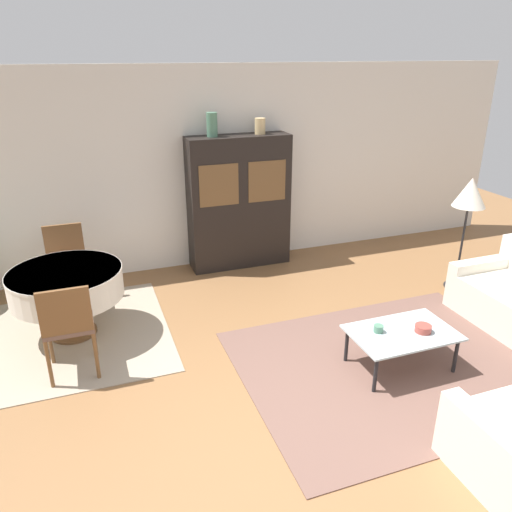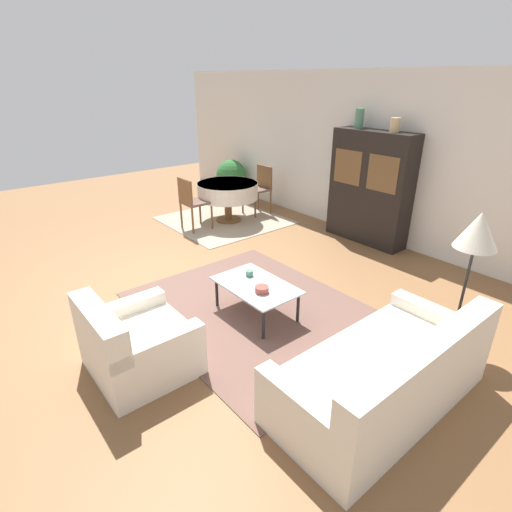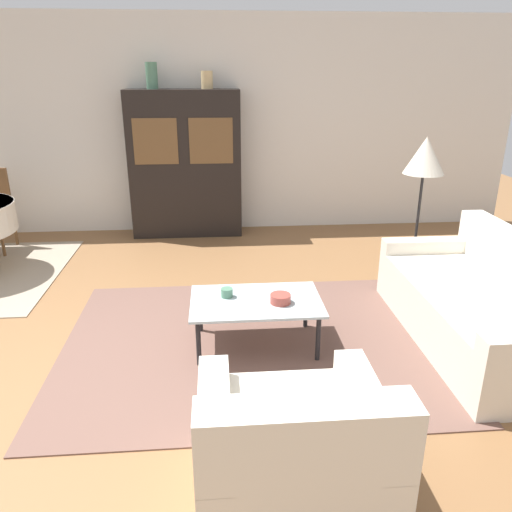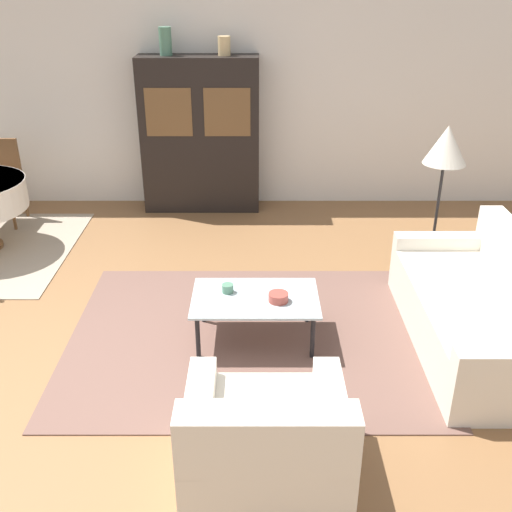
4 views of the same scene
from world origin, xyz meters
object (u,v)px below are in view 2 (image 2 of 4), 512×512
Objects in this scene: couch at (385,377)px; dining_table at (228,191)px; display_cabinet at (370,188)px; floor_lamp at (477,235)px; cup at (249,273)px; bowl at (262,289)px; dining_chair_near at (192,200)px; vase_short at (395,125)px; coffee_table at (256,287)px; dining_chair_far at (260,186)px; vase_tall at (359,118)px; armchair at (135,345)px; potted_plant at (231,176)px.

dining_table is at bearing 69.43° from couch.
display_cabinet is 2.94m from floor_lamp.
bowl is at bearing -19.29° from cup.
display_cabinet is at bearing 98.64° from cup.
dining_chair_near is at bearing 162.83° from cup.
floor_lamp reaches higher than cup.
display_cabinet is 1.06m from vase_short.
coffee_table is at bearing -30.14° from dining_table.
vase_short reaches higher than coffee_table.
couch is 1.97× the size of coffee_table.
display_cabinet is (-0.65, 2.94, 0.55)m from coffee_table.
dining_chair_near is at bearing -138.59° from display_cabinet.
cup is (0.44, -2.86, -0.48)m from display_cabinet.
dining_chair_far is 0.66× the size of floor_lamp.
dining_chair_near is 3.14m from vase_tall.
cup is at bearing -81.36° from display_cabinet.
vase_tall is 0.65m from vase_short.
dining_table is 3.18m from cup.
vase_short reaches higher than dining_chair_near.
dining_chair_far is (-2.29, -0.44, -0.35)m from display_cabinet.
armchair is 4.54m from display_cabinet.
display_cabinet is 1.26× the size of floor_lamp.
dining_chair_near and dining_chair_far have the same top height.
vase_tall reaches higher than dining_table.
dining_chair_near is (-4.73, 0.98, 0.28)m from couch.
couch is 1.79m from coffee_table.
display_cabinet reaches higher than dining_chair_near.
dining_table is at bearing 90.00° from dining_chair_near.
dining_chair_far reaches higher than cup.
display_cabinet reaches higher than potted_plant.
display_cabinet is at bearing 102.54° from coffee_table.
dining_table is 0.80× the size of floor_lamp.
coffee_table is 4.81× the size of vase_short.
cup is at bearing 85.95° from couch.
cup is at bearing -30.93° from dining_table.
potted_plant is (-4.46, 2.82, 0.07)m from bowl.
floor_lamp is at bearing -38.79° from vase_short.
dining_chair_near is (0.00, -0.79, -0.03)m from dining_table.
floor_lamp reaches higher than bowl.
dining_table reaches higher than coffee_table.
bowl is 3.40m from vase_short.
coffee_table is (-1.79, 0.07, 0.07)m from couch.
potted_plant reaches higher than coffee_table.
dining_chair_far is (0.00, 0.79, -0.03)m from dining_table.
couch is 4.03m from vase_short.
display_cabinet reaches higher than coffee_table.
dining_table is at bearing 90.00° from dining_chair_far.
armchair is at bearing -44.46° from potted_plant.
armchair is 3.36m from floor_lamp.
cup is 0.11× the size of potted_plant.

